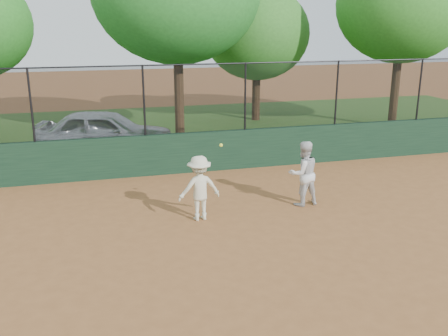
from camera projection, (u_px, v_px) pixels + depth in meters
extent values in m
plane|color=brown|center=(214.00, 265.00, 9.26)|extent=(80.00, 80.00, 0.00)
cube|color=#173420|center=(164.00, 154.00, 14.64)|extent=(26.00, 0.20, 1.20)
cube|color=#254716|center=(142.00, 132.00, 20.35)|extent=(36.00, 12.00, 0.01)
imported|color=#B3B7BD|center=(105.00, 133.00, 16.69)|extent=(4.85, 2.92, 1.55)
imported|color=silver|center=(303.00, 173.00, 12.12)|extent=(0.85, 0.70, 1.60)
imported|color=beige|center=(199.00, 188.00, 11.22)|extent=(1.01, 0.64, 1.49)
sphere|color=#E0ED34|center=(221.00, 145.00, 10.90)|extent=(0.08, 0.08, 0.08)
cube|color=black|center=(162.00, 100.00, 14.18)|extent=(26.00, 0.02, 2.00)
cylinder|color=black|center=(160.00, 65.00, 13.91)|extent=(26.00, 0.04, 0.04)
cylinder|color=black|center=(31.00, 105.00, 13.29)|extent=(0.06, 0.06, 2.00)
cylinder|color=black|center=(144.00, 101.00, 14.06)|extent=(0.06, 0.06, 2.00)
cylinder|color=black|center=(245.00, 97.00, 14.82)|extent=(0.06, 0.06, 2.00)
cylinder|color=black|center=(337.00, 93.00, 15.58)|extent=(0.06, 0.06, 2.00)
cylinder|color=black|center=(419.00, 90.00, 16.35)|extent=(0.06, 0.06, 2.00)
cylinder|color=#452D18|center=(179.00, 99.00, 18.84)|extent=(0.36, 0.36, 3.08)
cylinder|color=#372212|center=(256.00, 98.00, 22.62)|extent=(0.36, 0.36, 2.03)
ellipsoid|color=#2D6721|center=(257.00, 33.00, 21.82)|extent=(4.68, 4.25, 4.04)
cylinder|color=#432C18|center=(395.00, 93.00, 20.96)|extent=(0.36, 0.36, 2.92)
ellipsoid|color=#2B7220|center=(403.00, 4.00, 19.95)|extent=(5.43, 4.93, 4.69)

